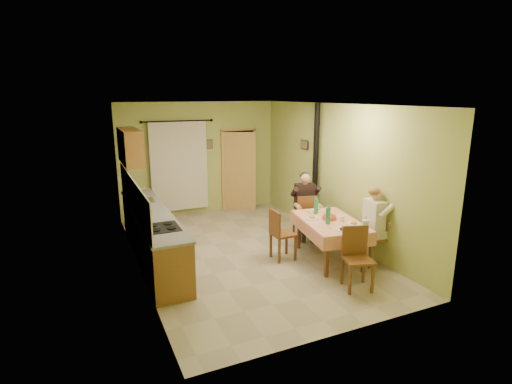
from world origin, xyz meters
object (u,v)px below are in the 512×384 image
dining_table (329,240)px  chair_near (357,271)px  man_right (376,216)px  stove_flue (315,185)px  chair_left (282,244)px  man_far (305,198)px  chair_far (304,226)px  chair_right (374,248)px

dining_table → chair_near: bearing=-92.5°
man_right → stove_flue: size_ratio=0.50×
dining_table → chair_left: chair_left is taller
man_far → man_right: bearing=-58.7°
chair_near → dining_table: bearing=-85.2°
chair_near → man_far: size_ratio=0.70×
man_right → stove_flue: 2.02m
chair_near → man_far: man_far is taller
chair_far → chair_left: 1.18m
dining_table → stove_flue: (0.65, 1.56, 0.64)m
dining_table → chair_left: 0.86m
chair_left → man_far: (0.92, 0.75, 0.59)m
chair_right → man_far: man_far is taller
chair_right → chair_left: 1.65m
dining_table → chair_far: (0.15, 1.12, -0.09)m
chair_left → man_far: man_far is taller
chair_near → chair_left: bearing=-53.6°
dining_table → chair_right: bearing=-25.4°
dining_table → man_right: size_ratio=1.25×
chair_right → stove_flue: bearing=5.4°
chair_near → man_far: bearing=-82.8°
chair_far → man_far: man_far is taller
dining_table → man_far: size_ratio=1.25×
chair_far → chair_left: size_ratio=1.02×
stove_flue → man_right: bearing=-90.5°
chair_left → stove_flue: (1.42, 1.18, 0.74)m
chair_right → man_far: (-0.50, 1.59, 0.59)m
stove_flue → chair_near: bearing=-108.6°
dining_table → chair_right: (0.65, -0.46, -0.09)m
chair_left → chair_far: bearing=128.1°
chair_near → chair_far: bearing=-82.8°
man_far → stove_flue: size_ratio=0.50×
chair_near → chair_left: (-0.52, 1.50, -0.00)m
dining_table → chair_far: size_ratio=1.78×
chair_far → chair_near: size_ratio=1.00×
dining_table → stove_flue: stove_flue is taller
man_right → man_far: bearing=22.4°
dining_table → chair_near: size_ratio=1.77×
man_far → chair_right: bearing=-58.3°
chair_near → chair_right: size_ratio=0.98×
chair_right → chair_near: bearing=131.9°
chair_right → man_right: size_ratio=0.72×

